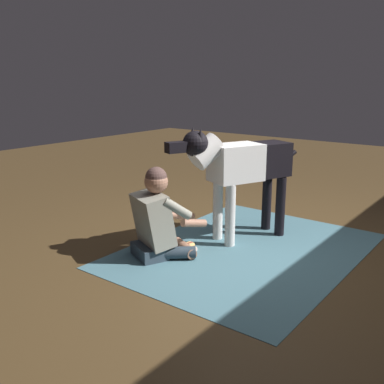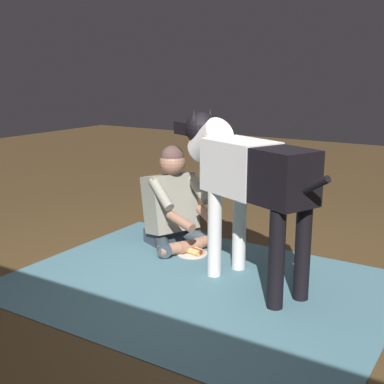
{
  "view_description": "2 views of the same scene",
  "coord_description": "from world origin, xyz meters",
  "views": [
    {
      "loc": [
        3.51,
        1.8,
        1.58
      ],
      "look_at": [
        0.19,
        -0.73,
        0.51
      ],
      "focal_mm": 41.69,
      "sensor_mm": 36.0,
      "label": 1
    },
    {
      "loc": [
        -1.61,
        2.57,
        1.42
      ],
      "look_at": [
        0.32,
        -0.5,
        0.55
      ],
      "focal_mm": 47.9,
      "sensor_mm": 36.0,
      "label": 2
    }
  ],
  "objects": [
    {
      "name": "ground_plane",
      "position": [
        0.0,
        0.0,
        0.0
      ],
      "size": [
        15.16,
        15.16,
        0.0
      ],
      "primitive_type": "plane",
      "color": "#4B371E"
    },
    {
      "name": "area_rug",
      "position": [
        0.07,
        -0.18,
        0.0
      ],
      "size": [
        2.48,
        1.89,
        0.01
      ],
      "primitive_type": "cube",
      "color": "slate",
      "rests_on": "ground"
    },
    {
      "name": "person_sitting_on_floor",
      "position": [
        0.66,
        -0.76,
        0.34
      ],
      "size": [
        0.72,
        0.62,
        0.83
      ],
      "color": "#313F4B",
      "rests_on": "ground"
    },
    {
      "name": "hot_dog_on_plate",
      "position": [
        0.41,
        -0.65,
        0.03
      ],
      "size": [
        0.24,
        0.24,
        0.06
      ],
      "color": "silver",
      "rests_on": "ground"
    },
    {
      "name": "large_dog",
      "position": [
        -0.15,
        -0.41,
        0.75
      ],
      "size": [
        1.4,
        0.71,
        1.15
      ],
      "color": "silver",
      "rests_on": "ground"
    }
  ]
}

